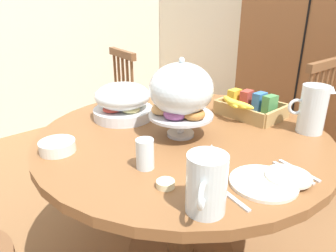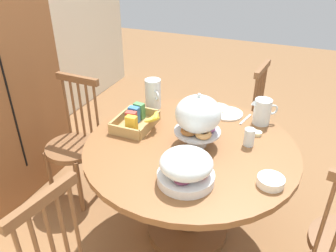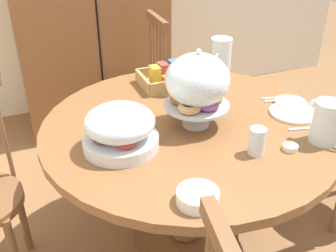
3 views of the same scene
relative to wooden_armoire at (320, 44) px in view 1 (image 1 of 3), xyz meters
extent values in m
cube|color=brown|center=(0.00, 0.00, -0.03)|extent=(1.10, 0.56, 1.90)
cube|color=black|center=(0.00, -0.28, 0.06)|extent=(0.01, 0.01, 1.52)
cylinder|color=brown|center=(0.11, -1.58, -0.26)|extent=(1.30, 1.30, 0.04)
cylinder|color=brown|center=(0.11, -1.58, -0.60)|extent=(0.14, 0.14, 0.63)
cylinder|color=brown|center=(0.11, -1.58, -0.95)|extent=(0.56, 0.56, 0.06)
cylinder|color=brown|center=(-0.83, -1.43, -0.53)|extent=(0.40, 0.40, 0.04)
cylinder|color=brown|center=(-0.99, -1.55, -0.76)|extent=(0.04, 0.04, 0.45)
cylinder|color=brown|center=(-0.72, -1.59, -0.76)|extent=(0.04, 0.04, 0.45)
cylinder|color=brown|center=(-0.95, -1.27, -0.76)|extent=(0.04, 0.04, 0.45)
cylinder|color=brown|center=(-0.67, -1.31, -0.76)|extent=(0.04, 0.04, 0.45)
cylinder|color=brown|center=(-0.95, -1.25, -0.29)|extent=(0.02, 0.02, 0.48)
cylinder|color=brown|center=(-0.88, -1.26, -0.29)|extent=(0.02, 0.02, 0.48)
cylinder|color=brown|center=(-0.81, -1.27, -0.29)|extent=(0.02, 0.02, 0.48)
cylinder|color=brown|center=(-0.74, -1.28, -0.29)|extent=(0.02, 0.02, 0.48)
cylinder|color=brown|center=(-0.67, -1.29, -0.29)|extent=(0.02, 0.02, 0.48)
cube|color=brown|center=(-0.81, -1.27, -0.03)|extent=(0.36, 0.09, 0.05)
cylinder|color=brown|center=(0.15, -0.63, -0.53)|extent=(0.40, 0.40, 0.04)
cylinder|color=brown|center=(0.01, -0.49, -0.76)|extent=(0.04, 0.04, 0.45)
cylinder|color=brown|center=(0.00, -0.76, -0.76)|extent=(0.04, 0.04, 0.45)
cylinder|color=brown|center=(0.29, -0.50, -0.76)|extent=(0.04, 0.04, 0.45)
cylinder|color=brown|center=(0.28, -0.78, -0.76)|extent=(0.04, 0.04, 0.45)
cylinder|color=brown|center=(0.31, -0.50, -0.29)|extent=(0.02, 0.02, 0.48)
cylinder|color=brown|center=(0.31, -0.57, -0.29)|extent=(0.02, 0.02, 0.48)
cylinder|color=brown|center=(0.31, -0.64, -0.29)|extent=(0.02, 0.02, 0.48)
cylinder|color=brown|center=(0.30, -0.71, -0.29)|extent=(0.02, 0.02, 0.48)
cylinder|color=brown|center=(0.30, -0.78, -0.29)|extent=(0.02, 0.02, 0.48)
cube|color=brown|center=(0.31, -0.64, -0.03)|extent=(0.05, 0.36, 0.05)
cylinder|color=silver|center=(0.13, -1.61, -0.24)|extent=(0.12, 0.12, 0.02)
cylinder|color=silver|center=(0.13, -1.61, -0.20)|extent=(0.03, 0.03, 0.09)
cylinder|color=silver|center=(0.13, -1.61, -0.15)|extent=(0.28, 0.28, 0.01)
torus|color=#B27033|center=(0.20, -1.61, -0.12)|extent=(0.10, 0.10, 0.03)
torus|color=#D19347|center=(0.13, -1.56, -0.12)|extent=(0.10, 0.10, 0.03)
torus|color=#935628|center=(0.07, -1.58, -0.12)|extent=(0.10, 0.10, 0.03)
torus|color=tan|center=(0.07, -1.67, -0.12)|extent=(0.10, 0.10, 0.03)
torus|color=#994C84|center=(0.15, -1.67, -0.12)|extent=(0.10, 0.10, 0.03)
ellipsoid|color=silver|center=(0.13, -1.61, -0.03)|extent=(0.27, 0.27, 0.22)
sphere|color=silver|center=(0.13, -1.61, 0.09)|extent=(0.02, 0.02, 0.02)
cylinder|color=silver|center=(-0.23, -1.67, -0.22)|extent=(0.30, 0.30, 0.05)
ellipsoid|color=beige|center=(-0.16, -1.67, -0.18)|extent=(0.09, 0.09, 0.03)
ellipsoid|color=#8CBF59|center=(-0.23, -1.60, -0.18)|extent=(0.09, 0.09, 0.03)
ellipsoid|color=#6B2D4C|center=(-0.30, -1.68, -0.18)|extent=(0.09, 0.09, 0.03)
ellipsoid|color=#CC3D33|center=(-0.23, -1.74, -0.18)|extent=(0.09, 0.09, 0.03)
ellipsoid|color=silver|center=(-0.23, -1.67, -0.13)|extent=(0.28, 0.28, 0.13)
cylinder|color=silver|center=(0.55, -1.93, -0.16)|extent=(0.11, 0.11, 0.18)
cylinder|color=orange|center=(0.55, -1.93, -0.18)|extent=(0.10, 0.10, 0.12)
cone|color=silver|center=(0.51, -1.87, -0.08)|extent=(0.05, 0.05, 0.03)
torus|color=silver|center=(0.59, -1.99, -0.15)|extent=(0.05, 0.07, 0.07)
cylinder|color=silver|center=(0.49, -1.15, -0.14)|extent=(0.11, 0.11, 0.22)
cylinder|color=white|center=(0.49, -1.15, -0.17)|extent=(0.10, 0.10, 0.15)
cone|color=silver|center=(0.54, -1.11, -0.05)|extent=(0.05, 0.05, 0.03)
torus|color=silver|center=(0.44, -1.21, -0.13)|extent=(0.06, 0.06, 0.07)
cube|color=tan|center=(0.18, -1.16, -0.24)|extent=(0.30, 0.22, 0.01)
cube|color=tan|center=(0.18, -1.27, -0.21)|extent=(0.30, 0.02, 0.07)
cube|color=tan|center=(0.18, -1.05, -0.21)|extent=(0.30, 0.02, 0.07)
cube|color=tan|center=(0.03, -1.16, -0.21)|extent=(0.02, 0.22, 0.07)
cube|color=tan|center=(0.33, -1.16, -0.21)|extent=(0.02, 0.22, 0.07)
cube|color=gold|center=(0.09, -1.19, -0.18)|extent=(0.04, 0.07, 0.11)
cube|color=#B23D33|center=(0.15, -1.16, -0.18)|extent=(0.05, 0.07, 0.11)
cube|color=#336BAD|center=(0.21, -1.14, -0.18)|extent=(0.05, 0.07, 0.11)
cube|color=#47894C|center=(0.28, -1.15, -0.18)|extent=(0.05, 0.08, 0.11)
ellipsoid|color=yellow|center=(0.15, -1.30, -0.15)|extent=(0.14, 0.08, 0.05)
ellipsoid|color=yellow|center=(0.18, -1.30, -0.15)|extent=(0.13, 0.03, 0.05)
ellipsoid|color=yellow|center=(0.21, -1.30, -0.15)|extent=(0.14, 0.08, 0.05)
cylinder|color=white|center=(0.59, -1.69, -0.24)|extent=(0.22, 0.22, 0.01)
cylinder|color=white|center=(0.63, -1.61, -0.23)|extent=(0.15, 0.15, 0.01)
cylinder|color=white|center=(-0.09, -2.08, -0.22)|extent=(0.14, 0.14, 0.04)
cylinder|color=silver|center=(0.24, -1.91, -0.19)|extent=(0.06, 0.06, 0.11)
cylinder|color=beige|center=(0.38, -1.94, -0.23)|extent=(0.06, 0.06, 0.02)
cube|color=silver|center=(0.62, -1.55, -0.24)|extent=(0.17, 0.05, 0.01)
cube|color=silver|center=(0.62, -1.52, -0.24)|extent=(0.17, 0.05, 0.01)
cube|color=silver|center=(0.56, -1.83, -0.24)|extent=(0.17, 0.05, 0.01)
camera|label=1|loc=(1.01, -2.50, 0.31)|focal=33.11mm
camera|label=2|loc=(-1.54, -2.12, 0.88)|focal=36.16mm
camera|label=3|loc=(-0.54, -2.95, 0.59)|focal=41.62mm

